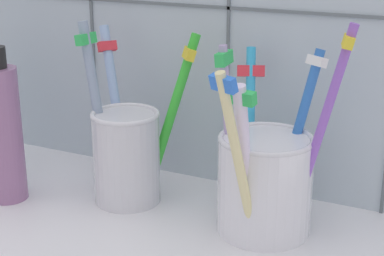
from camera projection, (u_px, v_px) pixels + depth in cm
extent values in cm
cube|color=silver|center=(178.00, 236.00, 55.68)|extent=(64.00, 22.00, 2.00)
cube|color=slate|center=(229.00, 8.00, 58.77)|extent=(64.00, 0.20, 0.30)
cylinder|color=silver|center=(127.00, 158.00, 59.32)|extent=(6.45, 6.45, 8.88)
torus|color=silver|center=(125.00, 114.00, 57.89)|extent=(6.63, 6.63, 0.50)
cylinder|color=#95B4E1|center=(117.00, 109.00, 61.48)|extent=(6.10, 5.23, 16.16)
cube|color=#E5333F|center=(107.00, 46.00, 61.49)|extent=(2.05, 2.14, 1.20)
cylinder|color=green|center=(171.00, 116.00, 59.39)|extent=(5.21, 4.36, 16.06)
cube|color=yellow|center=(189.00, 54.00, 57.82)|extent=(2.06, 2.21, 1.28)
cylinder|color=#8A9CB7|center=(98.00, 111.00, 58.54)|extent=(3.51, 1.21, 17.21)
cube|color=green|center=(86.00, 39.00, 56.79)|extent=(1.12, 2.24, 1.11)
cylinder|color=white|center=(265.00, 185.00, 53.48)|extent=(8.24, 8.24, 8.64)
torus|color=silver|center=(266.00, 139.00, 52.09)|extent=(8.33, 8.33, 0.50)
cylinder|color=#31AADE|center=(250.00, 130.00, 56.99)|extent=(3.04, 5.51, 14.97)
cube|color=#E5333F|center=(251.00, 71.00, 56.83)|extent=(2.70, 1.85, 1.16)
cylinder|color=white|center=(245.00, 166.00, 49.45)|extent=(1.67, 3.69, 14.21)
cube|color=green|center=(240.00, 97.00, 46.72)|extent=(2.65, 1.37, 1.15)
cylinder|color=#B39BCC|center=(228.00, 136.00, 53.49)|extent=(2.06, 0.87, 16.04)
cube|color=green|center=(224.00, 58.00, 51.47)|extent=(1.09, 2.51, 1.17)
cylinder|color=blue|center=(295.00, 139.00, 53.62)|extent=(3.58, 5.05, 15.66)
cube|color=white|center=(317.00, 61.00, 52.44)|extent=(2.10, 1.81, 1.02)
cylinder|color=beige|center=(239.00, 164.00, 48.12)|extent=(2.68, 5.24, 15.67)
cube|color=blue|center=(223.00, 84.00, 44.71)|extent=(2.46, 1.68, 1.28)
cylinder|color=#9158C9|center=(319.00, 136.00, 49.78)|extent=(4.96, 1.98, 18.61)
cube|color=yellow|center=(348.00, 42.00, 46.96)|extent=(1.41, 2.05, 1.08)
cylinder|color=#966793|center=(3.00, 135.00, 59.06)|extent=(3.75, 3.75, 13.24)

